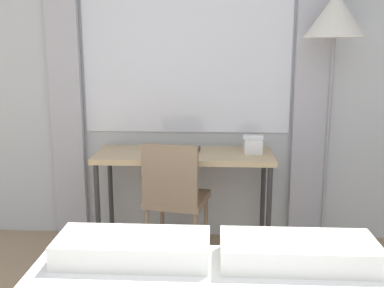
% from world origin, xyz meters
% --- Properties ---
extents(wall_back_with_window, '(5.66, 0.13, 2.70)m').
position_xyz_m(wall_back_with_window, '(-0.02, 2.92, 1.35)').
color(wall_back_with_window, silver).
rests_on(wall_back_with_window, ground_plane).
extents(desk, '(1.27, 0.48, 0.75)m').
position_xyz_m(desk, '(-0.14, 2.61, 0.68)').
color(desk, tan).
rests_on(desk, ground_plane).
extents(desk_chair, '(0.47, 0.47, 0.88)m').
position_xyz_m(desk_chair, '(-0.19, 2.41, 0.51)').
color(desk_chair, '#8C7259').
rests_on(desk_chair, ground_plane).
extents(standing_lamp, '(0.41, 0.41, 1.85)m').
position_xyz_m(standing_lamp, '(0.88, 2.62, 1.61)').
color(standing_lamp, '#4C4C51').
rests_on(standing_lamp, ground_plane).
extents(telephone, '(0.15, 0.17, 0.12)m').
position_xyz_m(telephone, '(0.36, 2.65, 0.81)').
color(telephone, white).
rests_on(telephone, desk).
extents(book, '(0.21, 0.19, 0.02)m').
position_xyz_m(book, '(-0.13, 2.65, 0.76)').
color(book, '#4C4238').
rests_on(book, desk).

